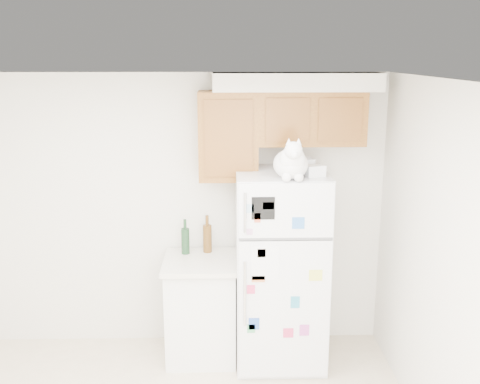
{
  "coord_description": "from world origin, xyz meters",
  "views": [
    {
      "loc": [
        0.47,
        -2.91,
        2.66
      ],
      "look_at": [
        0.59,
        1.55,
        1.55
      ],
      "focal_mm": 42.0,
      "sensor_mm": 36.0,
      "label": 1
    }
  ],
  "objects_px": {
    "storage_box_back": "(302,165)",
    "storage_box_front": "(315,171)",
    "bottle_green": "(185,237)",
    "cat": "(292,163)",
    "bottle_amber": "(207,234)",
    "refrigerator": "(280,269)",
    "base_counter": "(201,307)"
  },
  "relations": [
    {
      "from": "storage_box_back",
      "to": "storage_box_front",
      "type": "xyz_separation_m",
      "value": [
        0.07,
        -0.23,
        -0.01
      ]
    },
    {
      "from": "storage_box_front",
      "to": "bottle_green",
      "type": "relative_size",
      "value": 0.47
    },
    {
      "from": "cat",
      "to": "storage_box_back",
      "type": "relative_size",
      "value": 2.73
    },
    {
      "from": "bottle_amber",
      "to": "bottle_green",
      "type": "bearing_deg",
      "value": -169.05
    },
    {
      "from": "refrigerator",
      "to": "base_counter",
      "type": "height_order",
      "value": "refrigerator"
    },
    {
      "from": "base_counter",
      "to": "bottle_amber",
      "type": "relative_size",
      "value": 2.71
    },
    {
      "from": "base_counter",
      "to": "storage_box_back",
      "type": "bearing_deg",
      "value": 0.43
    },
    {
      "from": "bottle_green",
      "to": "cat",
      "type": "bearing_deg",
      "value": -27.69
    },
    {
      "from": "refrigerator",
      "to": "bottle_amber",
      "type": "distance_m",
      "value": 0.72
    },
    {
      "from": "storage_box_back",
      "to": "bottle_amber",
      "type": "distance_m",
      "value": 1.06
    },
    {
      "from": "refrigerator",
      "to": "bottle_amber",
      "type": "bearing_deg",
      "value": 158.08
    },
    {
      "from": "bottle_green",
      "to": "bottle_amber",
      "type": "distance_m",
      "value": 0.2
    },
    {
      "from": "refrigerator",
      "to": "cat",
      "type": "relative_size",
      "value": 3.46
    },
    {
      "from": "base_counter",
      "to": "bottle_amber",
      "type": "xyz_separation_m",
      "value": [
        0.06,
        0.18,
        0.63
      ]
    },
    {
      "from": "base_counter",
      "to": "cat",
      "type": "distance_m",
      "value": 1.58
    },
    {
      "from": "cat",
      "to": "bottle_amber",
      "type": "xyz_separation_m",
      "value": [
        -0.68,
        0.5,
        -0.74
      ]
    },
    {
      "from": "storage_box_back",
      "to": "bottle_amber",
      "type": "xyz_separation_m",
      "value": [
        -0.81,
        0.17,
        -0.66
      ]
    },
    {
      "from": "storage_box_front",
      "to": "bottle_green",
      "type": "bearing_deg",
      "value": 143.92
    },
    {
      "from": "bottle_amber",
      "to": "base_counter",
      "type": "bearing_deg",
      "value": -107.19
    },
    {
      "from": "refrigerator",
      "to": "base_counter",
      "type": "distance_m",
      "value": 0.79
    },
    {
      "from": "cat",
      "to": "bottle_green",
      "type": "distance_m",
      "value": 1.24
    },
    {
      "from": "storage_box_front",
      "to": "cat",
      "type": "bearing_deg",
      "value": -172.48
    },
    {
      "from": "refrigerator",
      "to": "storage_box_front",
      "type": "relative_size",
      "value": 11.33
    },
    {
      "from": "base_counter",
      "to": "storage_box_back",
      "type": "relative_size",
      "value": 5.11
    },
    {
      "from": "refrigerator",
      "to": "base_counter",
      "type": "xyz_separation_m",
      "value": [
        -0.69,
        0.07,
        -0.39
      ]
    },
    {
      "from": "refrigerator",
      "to": "cat",
      "type": "xyz_separation_m",
      "value": [
        0.05,
        -0.24,
        0.98
      ]
    },
    {
      "from": "base_counter",
      "to": "storage_box_front",
      "type": "height_order",
      "value": "storage_box_front"
    },
    {
      "from": "bottle_green",
      "to": "refrigerator",
      "type": "bearing_deg",
      "value": -14.71
    },
    {
      "from": "cat",
      "to": "storage_box_front",
      "type": "bearing_deg",
      "value": 24.64
    },
    {
      "from": "base_counter",
      "to": "storage_box_front",
      "type": "xyz_separation_m",
      "value": [
        0.93,
        -0.22,
        1.28
      ]
    },
    {
      "from": "cat",
      "to": "storage_box_front",
      "type": "distance_m",
      "value": 0.23
    },
    {
      "from": "storage_box_back",
      "to": "base_counter",
      "type": "bearing_deg",
      "value": 169.43
    }
  ]
}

